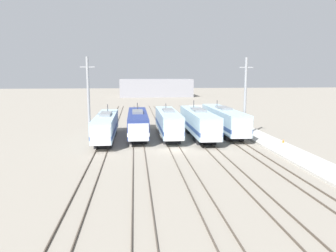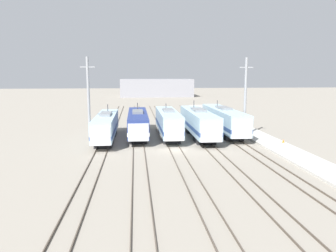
{
  "view_description": "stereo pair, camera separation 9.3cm",
  "coord_description": "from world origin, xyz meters",
  "px_view_note": "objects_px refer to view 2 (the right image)",
  "views": [
    {
      "loc": [
        -5.09,
        -41.18,
        9.55
      ],
      "look_at": [
        -0.52,
        3.85,
        2.48
      ],
      "focal_mm": 35.0,
      "sensor_mm": 36.0,
      "label": 1
    },
    {
      "loc": [
        -5.0,
        -41.19,
        9.55
      ],
      "look_at": [
        -0.52,
        3.85,
        2.48
      ],
      "focal_mm": 35.0,
      "sensor_mm": 36.0,
      "label": 2
    }
  ],
  "objects_px": {
    "catenary_tower_left": "(89,99)",
    "catenary_tower_right": "(245,97)",
    "locomotive_center_right": "(199,123)",
    "locomotive_far_left": "(106,127)",
    "locomotive_center_left": "(138,123)",
    "locomotive_far_right": "(224,120)",
    "locomotive_center": "(168,123)",
    "traffic_cone": "(283,141)"
  },
  "relations": [
    {
      "from": "locomotive_center_left",
      "to": "traffic_cone",
      "type": "xyz_separation_m",
      "value": [
        20.04,
        -7.96,
        -1.6
      ]
    },
    {
      "from": "catenary_tower_right",
      "to": "traffic_cone",
      "type": "distance_m",
      "value": 8.69
    },
    {
      "from": "catenary_tower_left",
      "to": "catenary_tower_right",
      "type": "bearing_deg",
      "value": 0.0
    },
    {
      "from": "locomotive_far_left",
      "to": "catenary_tower_left",
      "type": "distance_m",
      "value": 4.72
    },
    {
      "from": "locomotive_center",
      "to": "catenary_tower_right",
      "type": "xyz_separation_m",
      "value": [
        11.51,
        -1.47,
        3.96
      ]
    },
    {
      "from": "locomotive_far_left",
      "to": "locomotive_center_left",
      "type": "distance_m",
      "value": 5.48
    },
    {
      "from": "locomotive_center",
      "to": "catenary_tower_left",
      "type": "relative_size",
      "value": 1.34
    },
    {
      "from": "locomotive_far_right",
      "to": "traffic_cone",
      "type": "xyz_separation_m",
      "value": [
        5.97,
        -9.05,
        -1.75
      ]
    },
    {
      "from": "locomotive_far_left",
      "to": "catenary_tower_right",
      "type": "bearing_deg",
      "value": 0.57
    },
    {
      "from": "locomotive_center_right",
      "to": "catenary_tower_left",
      "type": "bearing_deg",
      "value": -175.95
    },
    {
      "from": "locomotive_far_right",
      "to": "catenary_tower_right",
      "type": "height_order",
      "value": "catenary_tower_right"
    },
    {
      "from": "locomotive_center",
      "to": "catenary_tower_right",
      "type": "relative_size",
      "value": 1.34
    },
    {
      "from": "locomotive_center_right",
      "to": "catenary_tower_right",
      "type": "bearing_deg",
      "value": -9.68
    },
    {
      "from": "locomotive_center_left",
      "to": "catenary_tower_left",
      "type": "height_order",
      "value": "catenary_tower_left"
    },
    {
      "from": "locomotive_far_right",
      "to": "traffic_cone",
      "type": "height_order",
      "value": "locomotive_far_right"
    },
    {
      "from": "locomotive_center_right",
      "to": "catenary_tower_right",
      "type": "distance_m",
      "value": 7.96
    },
    {
      "from": "locomotive_far_left",
      "to": "locomotive_center_right",
      "type": "bearing_deg",
      "value": 5.57
    },
    {
      "from": "locomotive_center_right",
      "to": "catenary_tower_right",
      "type": "relative_size",
      "value": 1.51
    },
    {
      "from": "locomotive_center_left",
      "to": "catenary_tower_left",
      "type": "xyz_separation_m",
      "value": [
        -7.04,
        -2.63,
        4.1
      ]
    },
    {
      "from": "catenary_tower_left",
      "to": "traffic_cone",
      "type": "relative_size",
      "value": 26.76
    },
    {
      "from": "catenary_tower_left",
      "to": "catenary_tower_right",
      "type": "distance_m",
      "value": 23.24
    },
    {
      "from": "locomotive_center_left",
      "to": "locomotive_far_right",
      "type": "height_order",
      "value": "locomotive_far_right"
    },
    {
      "from": "catenary_tower_left",
      "to": "locomotive_center_left",
      "type": "bearing_deg",
      "value": 20.51
    },
    {
      "from": "locomotive_center_right",
      "to": "locomotive_center",
      "type": "bearing_deg",
      "value": 176.21
    },
    {
      "from": "locomotive_center_left",
      "to": "catenary_tower_right",
      "type": "xyz_separation_m",
      "value": [
        16.2,
        -2.63,
        4.1
      ]
    },
    {
      "from": "locomotive_center",
      "to": "catenary_tower_right",
      "type": "distance_m",
      "value": 12.26
    },
    {
      "from": "catenary_tower_right",
      "to": "traffic_cone",
      "type": "height_order",
      "value": "catenary_tower_right"
    },
    {
      "from": "catenary_tower_left",
      "to": "locomotive_far_left",
      "type": "bearing_deg",
      "value": -5.07
    },
    {
      "from": "locomotive_center",
      "to": "traffic_cone",
      "type": "relative_size",
      "value": 35.89
    },
    {
      "from": "locomotive_far_right",
      "to": "locomotive_center",
      "type": "bearing_deg",
      "value": -166.53
    },
    {
      "from": "locomotive_far_left",
      "to": "traffic_cone",
      "type": "relative_size",
      "value": 36.92
    },
    {
      "from": "locomotive_center_right",
      "to": "catenary_tower_left",
      "type": "distance_m",
      "value": 16.93
    },
    {
      "from": "locomotive_far_left",
      "to": "traffic_cone",
      "type": "height_order",
      "value": "locomotive_far_left"
    },
    {
      "from": "locomotive_far_left",
      "to": "locomotive_far_right",
      "type": "bearing_deg",
      "value": 11.83
    },
    {
      "from": "locomotive_center",
      "to": "traffic_cone",
      "type": "distance_m",
      "value": 16.88
    },
    {
      "from": "locomotive_center_left",
      "to": "catenary_tower_right",
      "type": "bearing_deg",
      "value": -9.23
    },
    {
      "from": "locomotive_far_left",
      "to": "catenary_tower_right",
      "type": "height_order",
      "value": "catenary_tower_right"
    },
    {
      "from": "locomotive_far_right",
      "to": "catenary_tower_left",
      "type": "relative_size",
      "value": 1.6
    },
    {
      "from": "catenary_tower_left",
      "to": "catenary_tower_right",
      "type": "height_order",
      "value": "same"
    },
    {
      "from": "catenary_tower_right",
      "to": "locomotive_far_right",
      "type": "bearing_deg",
      "value": 119.78
    },
    {
      "from": "locomotive_far_right",
      "to": "catenary_tower_left",
      "type": "xyz_separation_m",
      "value": [
        -21.11,
        -3.72,
        3.95
      ]
    },
    {
      "from": "locomotive_far_left",
      "to": "locomotive_center_left",
      "type": "xyz_separation_m",
      "value": [
        4.69,
        2.84,
        -0.01
      ]
    }
  ]
}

